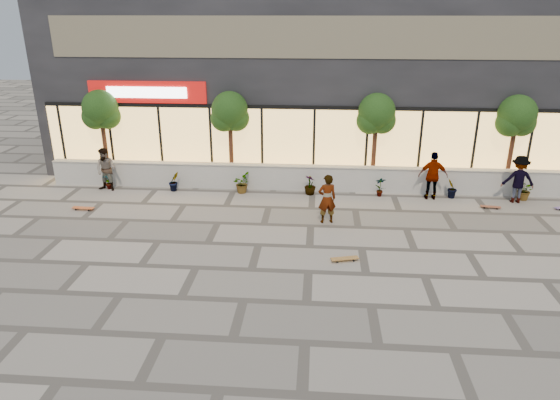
# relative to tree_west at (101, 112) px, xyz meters

# --- Properties ---
(ground) EXTENTS (80.00, 80.00, 0.00)m
(ground) POSITION_rel_tree_west_xyz_m (9.00, -7.70, -2.99)
(ground) COLOR #A89F92
(ground) RESTS_ON ground
(planter_wall) EXTENTS (22.00, 0.42, 1.04)m
(planter_wall) POSITION_rel_tree_west_xyz_m (9.00, -0.70, -2.46)
(planter_wall) COLOR silver
(planter_wall) RESTS_ON ground
(retail_building) EXTENTS (24.00, 9.17, 8.50)m
(retail_building) POSITION_rel_tree_west_xyz_m (9.00, 4.79, 1.26)
(retail_building) COLOR black
(retail_building) RESTS_ON ground
(shrub_a) EXTENTS (0.43, 0.29, 0.81)m
(shrub_a) POSITION_rel_tree_west_xyz_m (0.50, -1.25, -2.58)
(shrub_a) COLOR #1A3912
(shrub_a) RESTS_ON ground
(shrub_b) EXTENTS (0.57, 0.57, 0.81)m
(shrub_b) POSITION_rel_tree_west_xyz_m (3.30, -1.25, -2.58)
(shrub_b) COLOR #1A3912
(shrub_b) RESTS_ON ground
(shrub_c) EXTENTS (0.68, 0.77, 0.81)m
(shrub_c) POSITION_rel_tree_west_xyz_m (6.10, -1.25, -2.58)
(shrub_c) COLOR #1A3912
(shrub_c) RESTS_ON ground
(shrub_d) EXTENTS (0.64, 0.64, 0.81)m
(shrub_d) POSITION_rel_tree_west_xyz_m (8.90, -1.25, -2.58)
(shrub_d) COLOR #1A3912
(shrub_d) RESTS_ON ground
(shrub_e) EXTENTS (0.46, 0.35, 0.81)m
(shrub_e) POSITION_rel_tree_west_xyz_m (11.70, -1.25, -2.58)
(shrub_e) COLOR #1A3912
(shrub_e) RESTS_ON ground
(shrub_f) EXTENTS (0.55, 0.57, 0.81)m
(shrub_f) POSITION_rel_tree_west_xyz_m (14.50, -1.25, -2.58)
(shrub_f) COLOR #1A3912
(shrub_f) RESTS_ON ground
(shrub_g) EXTENTS (0.77, 0.84, 0.81)m
(shrub_g) POSITION_rel_tree_west_xyz_m (17.30, -1.25, -2.58)
(shrub_g) COLOR #1A3912
(shrub_g) RESTS_ON ground
(tree_west) EXTENTS (1.60, 1.50, 3.92)m
(tree_west) POSITION_rel_tree_west_xyz_m (0.00, 0.00, 0.00)
(tree_west) COLOR #4E2A1B
(tree_west) RESTS_ON ground
(tree_midwest) EXTENTS (1.60, 1.50, 3.92)m
(tree_midwest) POSITION_rel_tree_west_xyz_m (5.50, 0.00, 0.00)
(tree_midwest) COLOR #4E2A1B
(tree_midwest) RESTS_ON ground
(tree_mideast) EXTENTS (1.60, 1.50, 3.92)m
(tree_mideast) POSITION_rel_tree_west_xyz_m (11.50, 0.00, 0.00)
(tree_mideast) COLOR #4E2A1B
(tree_mideast) RESTS_ON ground
(tree_east) EXTENTS (1.60, 1.50, 3.92)m
(tree_east) POSITION_rel_tree_west_xyz_m (17.00, 0.00, 0.00)
(tree_east) COLOR #4E2A1B
(tree_east) RESTS_ON ground
(skater_center) EXTENTS (0.73, 0.57, 1.76)m
(skater_center) POSITION_rel_tree_west_xyz_m (9.54, -4.07, -2.10)
(skater_center) COLOR silver
(skater_center) RESTS_ON ground
(skater_left) EXTENTS (0.97, 0.81, 1.79)m
(skater_left) POSITION_rel_tree_west_xyz_m (0.55, -1.41, -2.09)
(skater_left) COLOR tan
(skater_left) RESTS_ON ground
(skater_right_near) EXTENTS (1.14, 0.52, 1.91)m
(skater_right_near) POSITION_rel_tree_west_xyz_m (13.68, -1.40, -2.03)
(skater_right_near) COLOR white
(skater_right_near) RESTS_ON ground
(skater_right_far) EXTENTS (1.25, 0.77, 1.86)m
(skater_right_far) POSITION_rel_tree_west_xyz_m (16.88, -1.50, -2.06)
(skater_right_far) COLOR maroon
(skater_right_far) RESTS_ON ground
(skateboard_center) EXTENTS (0.87, 0.42, 0.10)m
(skateboard_center) POSITION_rel_tree_west_xyz_m (10.06, -6.96, -2.90)
(skateboard_center) COLOR olive
(skateboard_center) RESTS_ON ground
(skateboard_left) EXTENTS (0.84, 0.27, 0.10)m
(skateboard_left) POSITION_rel_tree_west_xyz_m (0.48, -3.63, -2.90)
(skateboard_left) COLOR #C65225
(skateboard_left) RESTS_ON ground
(skateboard_right_near) EXTENTS (0.75, 0.29, 0.09)m
(skateboard_right_near) POSITION_rel_tree_west_xyz_m (15.72, -2.28, -2.91)
(skateboard_right_near) COLOR brown
(skateboard_right_near) RESTS_ON ground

